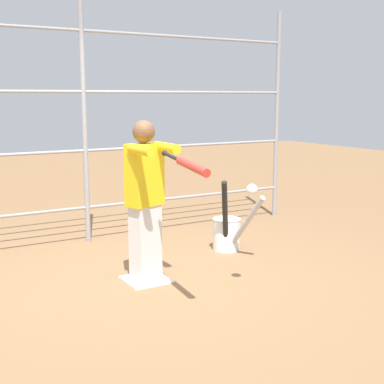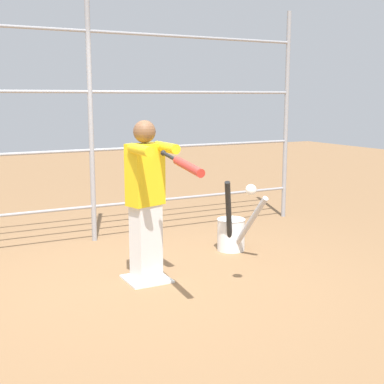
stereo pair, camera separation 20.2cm
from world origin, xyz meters
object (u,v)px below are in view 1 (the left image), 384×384
Objects in this scene: baseball_bat_swinging at (189,165)px; softball_in_flight at (252,189)px; batter at (145,196)px; bat_bucket at (228,232)px.

softball_in_flight is (-0.69, -0.12, -0.27)m from baseball_bat_swinging.
batter is 1.44m from bat_bucket.
batter is at bearing -92.80° from baseball_bat_swinging.
bat_bucket is (-1.27, -1.32, -0.98)m from baseball_bat_swinging.
batter reaches higher than bat_bucket.
softball_in_flight is (-0.65, 0.75, 0.12)m from batter.
baseball_bat_swinging is 8.48× the size of softball_in_flight.
softball_in_flight is at bearing -170.33° from baseball_bat_swinging.
batter is at bearing -49.10° from softball_in_flight.
batter is 15.65× the size of softball_in_flight.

